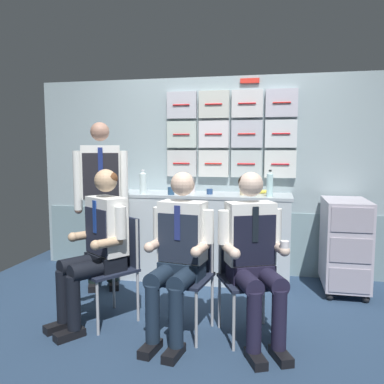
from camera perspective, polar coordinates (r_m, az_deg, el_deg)
ground at (r=3.35m, az=0.58°, el=-18.46°), size 4.80×4.80×0.04m
galley_bulkhead at (r=4.40m, az=4.21°, el=2.42°), size 4.20×0.14×2.15m
galley_counter at (r=4.25m, az=1.00°, el=-6.31°), size 1.91×0.53×0.91m
service_trolley at (r=4.11m, az=21.07°, el=-6.79°), size 0.40×0.65×0.89m
folding_chair_left at (r=3.31m, az=-10.87°, el=-9.11°), size 0.56×0.56×0.83m
crew_member_left at (r=3.19m, az=-13.40°, el=-6.85°), size 0.60×0.65×1.22m
folding_chair_center at (r=3.08m, az=-0.78°, el=-10.19°), size 0.46×0.46×0.83m
crew_member_center at (r=2.89m, az=-1.98°, el=-8.19°), size 0.48×0.62×1.21m
folding_chair_right at (r=3.05m, az=7.76°, el=-10.42°), size 0.53×0.53×0.83m
crew_member_right at (r=2.86m, az=8.90°, el=-8.38°), size 0.54×0.65×1.21m
crew_member_standing at (r=3.96m, az=-12.89°, el=0.04°), size 0.48×0.36×1.63m
water_bottle_blue_cap at (r=4.14m, az=-7.05°, el=1.35°), size 0.07×0.07×0.25m
sparkling_bottle_green at (r=3.96m, az=11.12°, el=1.14°), size 0.06×0.06×0.26m
paper_cup_blue at (r=4.33m, az=-0.01°, el=0.64°), size 0.07×0.07×0.09m
coffee_cup_white at (r=4.05m, az=7.30°, el=0.08°), size 0.06×0.06×0.07m
espresso_cup_small at (r=4.05m, az=-3.03°, el=0.20°), size 0.07×0.07×0.08m
paper_cup_tan at (r=4.10m, az=2.55°, el=0.09°), size 0.06×0.06×0.06m
snack_banana at (r=4.22m, az=10.07°, el=0.04°), size 0.17×0.10×0.04m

